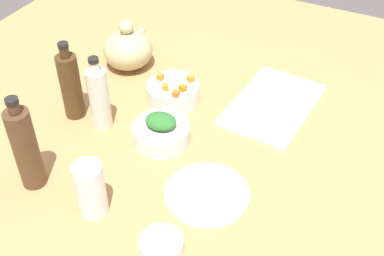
# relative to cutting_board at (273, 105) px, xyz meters

# --- Properties ---
(tabletop) EXTENTS (1.90, 1.90, 0.03)m
(tabletop) POSITION_rel_cutting_board_xyz_m (-0.25, 0.14, -0.02)
(tabletop) COLOR #AE804D
(tabletop) RESTS_ON ground
(cutting_board) EXTENTS (0.35, 0.24, 0.01)m
(cutting_board) POSITION_rel_cutting_board_xyz_m (0.00, 0.00, 0.00)
(cutting_board) COLOR white
(cutting_board) RESTS_ON tabletop
(plate_tofu) EXTENTS (0.21, 0.21, 0.01)m
(plate_tofu) POSITION_rel_cutting_board_xyz_m (-0.41, 0.02, 0.00)
(plate_tofu) COLOR white
(plate_tofu) RESTS_ON tabletop
(bowl_greens) EXTENTS (0.15, 0.15, 0.05)m
(bowl_greens) POSITION_rel_cutting_board_xyz_m (-0.28, 0.22, 0.02)
(bowl_greens) COLOR white
(bowl_greens) RESTS_ON tabletop
(bowl_carrots) EXTENTS (0.15, 0.15, 0.06)m
(bowl_carrots) POSITION_rel_cutting_board_xyz_m (-0.11, 0.28, 0.02)
(bowl_carrots) COLOR white
(bowl_carrots) RESTS_ON tabletop
(bowl_small_side) EXTENTS (0.10, 0.10, 0.03)m
(bowl_small_side) POSITION_rel_cutting_board_xyz_m (-0.59, 0.04, 0.01)
(bowl_small_side) COLOR white
(bowl_small_side) RESTS_ON tabletop
(teapot) EXTENTS (0.18, 0.16, 0.16)m
(teapot) POSITION_rel_cutting_board_xyz_m (-0.01, 0.49, 0.06)
(teapot) COLOR tan
(teapot) RESTS_ON tabletop
(bottle_0) EXTENTS (0.06, 0.06, 0.26)m
(bottle_0) POSITION_rel_cutting_board_xyz_m (-0.56, 0.42, 0.11)
(bottle_0) COLOR #4D3421
(bottle_0) RESTS_ON tabletop
(bottle_1) EXTENTS (0.06, 0.06, 0.22)m
(bottle_1) POSITION_rel_cutting_board_xyz_m (-0.30, 0.40, 0.09)
(bottle_1) COLOR silver
(bottle_1) RESTS_ON tabletop
(bottle_2) EXTENTS (0.06, 0.06, 0.23)m
(bottle_2) POSITION_rel_cutting_board_xyz_m (-0.29, 0.49, 0.10)
(bottle_2) COLOR #432F17
(bottle_2) RESTS_ON tabletop
(drinking_glass_0) EXTENTS (0.07, 0.07, 0.14)m
(drinking_glass_0) POSITION_rel_cutting_board_xyz_m (-0.56, 0.24, 0.07)
(drinking_glass_0) COLOR white
(drinking_glass_0) RESTS_ON tabletop
(carrot_cube_0) EXTENTS (0.02, 0.02, 0.02)m
(carrot_cube_0) POSITION_rel_cutting_board_xyz_m (-0.16, 0.24, 0.06)
(carrot_cube_0) COLOR orange
(carrot_cube_0) RESTS_ON bowl_carrots
(carrot_cube_1) EXTENTS (0.03, 0.03, 0.02)m
(carrot_cube_1) POSITION_rel_cutting_board_xyz_m (-0.14, 0.28, 0.06)
(carrot_cube_1) COLOR orange
(carrot_cube_1) RESTS_ON bowl_carrots
(carrot_cube_2) EXTENTS (0.02, 0.02, 0.02)m
(carrot_cube_2) POSITION_rel_cutting_board_xyz_m (-0.07, 0.24, 0.06)
(carrot_cube_2) COLOR orange
(carrot_cube_2) RESTS_ON bowl_carrots
(carrot_cube_3) EXTENTS (0.02, 0.02, 0.02)m
(carrot_cube_3) POSITION_rel_cutting_board_xyz_m (-0.10, 0.32, 0.06)
(carrot_cube_3) COLOR orange
(carrot_cube_3) RESTS_ON bowl_carrots
(carrot_cube_4) EXTENTS (0.02, 0.02, 0.02)m
(carrot_cube_4) POSITION_rel_cutting_board_xyz_m (-0.12, 0.24, 0.06)
(carrot_cube_4) COLOR orange
(carrot_cube_4) RESTS_ON bowl_carrots
(chopped_greens_mound) EXTENTS (0.07, 0.09, 0.04)m
(chopped_greens_mound) POSITION_rel_cutting_board_xyz_m (-0.28, 0.22, 0.06)
(chopped_greens_mound) COLOR #2C6C2C
(chopped_greens_mound) RESTS_ON bowl_greens
(tofu_cube_0) EXTENTS (0.03, 0.03, 0.02)m
(tofu_cube_0) POSITION_rel_cutting_board_xyz_m (-0.42, 0.04, 0.02)
(tofu_cube_0) COLOR white
(tofu_cube_0) RESTS_ON plate_tofu
(tofu_cube_1) EXTENTS (0.03, 0.03, 0.02)m
(tofu_cube_1) POSITION_rel_cutting_board_xyz_m (-0.38, 0.06, 0.02)
(tofu_cube_1) COLOR #E7F6CC
(tofu_cube_1) RESTS_ON plate_tofu
(tofu_cube_2) EXTENTS (0.03, 0.03, 0.02)m
(tofu_cube_2) POSITION_rel_cutting_board_xyz_m (-0.40, -0.02, 0.02)
(tofu_cube_2) COLOR white
(tofu_cube_2) RESTS_ON plate_tofu
(tofu_cube_3) EXTENTS (0.03, 0.03, 0.02)m
(tofu_cube_3) POSITION_rel_cutting_board_xyz_m (-0.36, 0.01, 0.02)
(tofu_cube_3) COLOR white
(tofu_cube_3) RESTS_ON plate_tofu
(tofu_cube_4) EXTENTS (0.02, 0.02, 0.02)m
(tofu_cube_4) POSITION_rel_cutting_board_xyz_m (-0.43, 0.00, 0.02)
(tofu_cube_4) COLOR white
(tofu_cube_4) RESTS_ON plate_tofu
(dumpling_0) EXTENTS (0.06, 0.07, 0.03)m
(dumpling_0) POSITION_rel_cutting_board_xyz_m (0.08, 0.04, 0.02)
(dumpling_0) COLOR beige
(dumpling_0) RESTS_ON cutting_board
(dumpling_1) EXTENTS (0.07, 0.07, 0.02)m
(dumpling_1) POSITION_rel_cutting_board_xyz_m (0.10, -0.06, 0.02)
(dumpling_1) COLOR beige
(dumpling_1) RESTS_ON cutting_board
(dumpling_2) EXTENTS (0.06, 0.06, 0.03)m
(dumpling_2) POSITION_rel_cutting_board_xyz_m (-0.04, 0.03, 0.02)
(dumpling_2) COLOR beige
(dumpling_2) RESTS_ON cutting_board
(dumpling_3) EXTENTS (0.08, 0.08, 0.02)m
(dumpling_3) POSITION_rel_cutting_board_xyz_m (0.02, 0.02, 0.02)
(dumpling_3) COLOR beige
(dumpling_3) RESTS_ON cutting_board
(dumpling_4) EXTENTS (0.05, 0.06, 0.02)m
(dumpling_4) POSITION_rel_cutting_board_xyz_m (-0.06, -0.04, 0.02)
(dumpling_4) COLOR beige
(dumpling_4) RESTS_ON cutting_board
(dumpling_5) EXTENTS (0.06, 0.06, 0.02)m
(dumpling_5) POSITION_rel_cutting_board_xyz_m (0.04, -0.05, 0.02)
(dumpling_5) COLOR beige
(dumpling_5) RESTS_ON cutting_board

